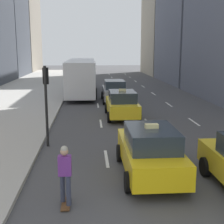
{
  "coord_description": "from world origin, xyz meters",
  "views": [
    {
      "loc": [
        -0.84,
        -3.84,
        4.31
      ],
      "look_at": [
        0.18,
        10.15,
        1.46
      ],
      "focal_mm": 50.0,
      "sensor_mm": 36.0,
      "label": 1
    }
  ],
  "objects_px": {
    "taxi_second": "(150,151)",
    "city_bus": "(81,76)",
    "traffic_light_pole": "(46,93)",
    "sedan_black_near": "(114,91)",
    "skateboarder": "(65,173)",
    "taxi_lead": "(122,104)"
  },
  "relations": [
    {
      "from": "city_bus",
      "to": "taxi_lead",
      "type": "bearing_deg",
      "value": -75.24
    },
    {
      "from": "taxi_second",
      "to": "sedan_black_near",
      "type": "xyz_separation_m",
      "value": [
        -0.0,
        15.35,
        0.03
      ]
    },
    {
      "from": "traffic_light_pole",
      "to": "city_bus",
      "type": "bearing_deg",
      "value": 85.99
    },
    {
      "from": "traffic_light_pole",
      "to": "sedan_black_near",
      "type": "bearing_deg",
      "value": 71.34
    },
    {
      "from": "taxi_lead",
      "to": "traffic_light_pole",
      "type": "xyz_separation_m",
      "value": [
        -3.95,
        -5.56,
        1.53
      ]
    },
    {
      "from": "skateboarder",
      "to": "traffic_light_pole",
      "type": "relative_size",
      "value": 0.48
    },
    {
      "from": "taxi_second",
      "to": "traffic_light_pole",
      "type": "bearing_deg",
      "value": 137.23
    },
    {
      "from": "taxi_lead",
      "to": "taxi_second",
      "type": "bearing_deg",
      "value": -90.0
    },
    {
      "from": "sedan_black_near",
      "to": "city_bus",
      "type": "distance_m",
      "value": 5.41
    },
    {
      "from": "taxi_lead",
      "to": "traffic_light_pole",
      "type": "distance_m",
      "value": 6.99
    },
    {
      "from": "taxi_second",
      "to": "skateboarder",
      "type": "relative_size",
      "value": 2.52
    },
    {
      "from": "taxi_lead",
      "to": "sedan_black_near",
      "type": "bearing_deg",
      "value": 90.0
    },
    {
      "from": "taxi_second",
      "to": "city_bus",
      "type": "relative_size",
      "value": 0.38
    },
    {
      "from": "taxi_lead",
      "to": "city_bus",
      "type": "xyz_separation_m",
      "value": [
        -2.81,
        10.68,
        0.91
      ]
    },
    {
      "from": "taxi_lead",
      "to": "city_bus",
      "type": "distance_m",
      "value": 11.08
    },
    {
      "from": "traffic_light_pole",
      "to": "taxi_lead",
      "type": "bearing_deg",
      "value": 54.6
    },
    {
      "from": "sedan_black_near",
      "to": "skateboarder",
      "type": "relative_size",
      "value": 2.65
    },
    {
      "from": "taxi_second",
      "to": "sedan_black_near",
      "type": "distance_m",
      "value": 15.35
    },
    {
      "from": "taxi_second",
      "to": "taxi_lead",
      "type": "bearing_deg",
      "value": 90.0
    },
    {
      "from": "taxi_lead",
      "to": "taxi_second",
      "type": "relative_size",
      "value": 1.0
    },
    {
      "from": "skateboarder",
      "to": "traffic_light_pole",
      "type": "bearing_deg",
      "value": 102.05
    },
    {
      "from": "sedan_black_near",
      "to": "skateboarder",
      "type": "bearing_deg",
      "value": -99.01
    }
  ]
}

